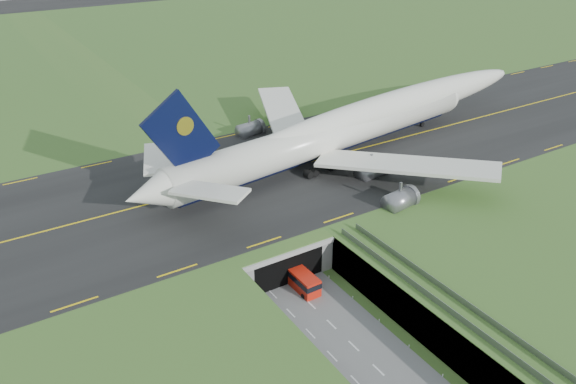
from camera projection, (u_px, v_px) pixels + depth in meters
ground at (319, 314)px, 79.77m from camera, size 900.00×900.00×0.00m
airfield_deck at (320, 297)px, 78.39m from camera, size 800.00×800.00×6.00m
trench_road at (351, 344)px, 74.06m from camera, size 12.00×75.00×0.20m
taxiway at (217, 187)px, 101.86m from camera, size 800.00×44.00×0.18m
tunnel_portal at (261, 240)px, 90.84m from camera, size 17.00×22.30×6.00m
guideway at (484, 335)px, 68.05m from camera, size 3.00×53.00×7.05m
jumbo_jet at (358, 124)px, 114.03m from camera, size 104.84×65.06×21.73m
shuttle_tram at (301, 280)px, 84.25m from camera, size 2.78×6.97×2.84m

